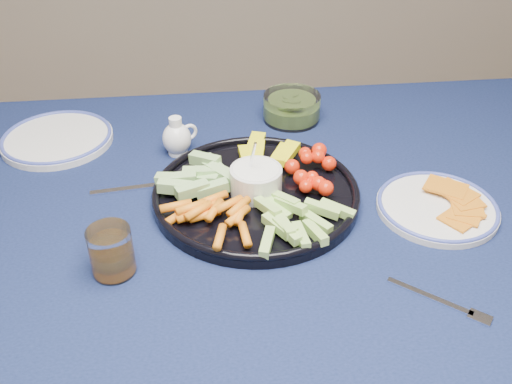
{
  "coord_description": "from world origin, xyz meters",
  "views": [
    {
      "loc": [
        -0.18,
        -0.71,
        1.34
      ],
      "look_at": [
        -0.09,
        0.09,
        0.76
      ],
      "focal_mm": 40.0,
      "sensor_mm": 36.0,
      "label": 1
    }
  ],
  "objects": [
    {
      "name": "side_plate_extra",
      "position": [
        -0.47,
        0.33,
        0.76
      ],
      "size": [
        0.22,
        0.22,
        0.02
      ],
      "color": "silver",
      "rests_on": "dining_table"
    },
    {
      "name": "dining_table",
      "position": [
        0.0,
        0.0,
        0.66
      ],
      "size": [
        1.67,
        1.07,
        0.75
      ],
      "color": "#492818",
      "rests_on": "ground"
    },
    {
      "name": "fork_right",
      "position": [
        0.15,
        -0.19,
        0.75
      ],
      "size": [
        0.12,
        0.11,
        0.0
      ],
      "color": "silver",
      "rests_on": "dining_table"
    },
    {
      "name": "creamer_pitcher",
      "position": [
        -0.23,
        0.26,
        0.78
      ],
      "size": [
        0.07,
        0.06,
        0.08
      ],
      "color": "white",
      "rests_on": "dining_table"
    },
    {
      "name": "cheese_plate",
      "position": [
        0.21,
        0.03,
        0.76
      ],
      "size": [
        0.2,
        0.2,
        0.02
      ],
      "color": "silver",
      "rests_on": "dining_table"
    },
    {
      "name": "crudite_platter",
      "position": [
        -0.1,
        0.09,
        0.77
      ],
      "size": [
        0.36,
        0.36,
        0.12
      ],
      "color": "black",
      "rests_on": "dining_table"
    },
    {
      "name": "pickle_bowl",
      "position": [
        0.02,
        0.38,
        0.77
      ],
      "size": [
        0.12,
        0.12,
        0.06
      ],
      "color": "white",
      "rests_on": "dining_table"
    },
    {
      "name": "fork_left",
      "position": [
        -0.27,
        0.15,
        0.75
      ],
      "size": [
        0.19,
        0.04,
        0.0
      ],
      "color": "silver",
      "rests_on": "dining_table"
    },
    {
      "name": "juice_tumbler",
      "position": [
        -0.32,
        -0.07,
        0.78
      ],
      "size": [
        0.06,
        0.06,
        0.08
      ],
      "color": "white",
      "rests_on": "dining_table"
    }
  ]
}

